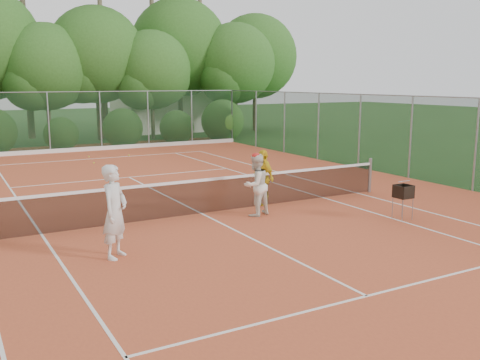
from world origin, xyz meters
The scene contains 15 objects.
ground centered at (0.00, 0.00, 0.00)m, with size 120.00×120.00×0.00m, color #204518.
clay_court centered at (0.00, 0.00, 0.01)m, with size 18.00×36.00×0.02m, color #BF502C.
club_building centered at (9.00, 24.00, 1.50)m, with size 8.00×5.00×3.00m, color beige.
tennis_net centered at (0.00, 0.00, 0.53)m, with size 11.97×0.10×1.10m.
player_white centered at (-3.05, -2.41, 0.97)m, with size 0.69×0.46×1.90m, color silver.
player_center_grp centered at (1.17, -0.83, 0.85)m, with size 0.95×0.83×1.68m.
player_yellow centered at (2.02, 0.19, 0.82)m, with size 0.94×0.39×1.60m, color yellow.
ball_hopper centered at (4.29, -3.01, 0.73)m, with size 0.39×0.39×0.90m.
stray_ball_a centered at (1.80, 12.07, 0.05)m, with size 0.07×0.07×0.07m, color #C1E034.
stray_ball_b centered at (0.01, 12.51, 0.05)m, with size 0.07×0.07×0.07m, color #B9DD33.
stray_ball_c centered at (-0.29, 10.41, 0.05)m, with size 0.07×0.07×0.07m, color #C4D030.
court_markings centered at (0.00, 0.00, 0.02)m, with size 11.03×23.83×0.01m.
fence_back centered at (0.00, 15.00, 1.52)m, with size 18.07×0.07×3.00m.
fence_right centered at (9.00, -1.50, 1.52)m, with size 0.07×33.07×3.00m.
tropical_treeline centered at (1.43, 20.22, 5.11)m, with size 32.10×8.49×15.03m.
Camera 1 is at (-5.92, -12.68, 3.53)m, focal length 40.00 mm.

